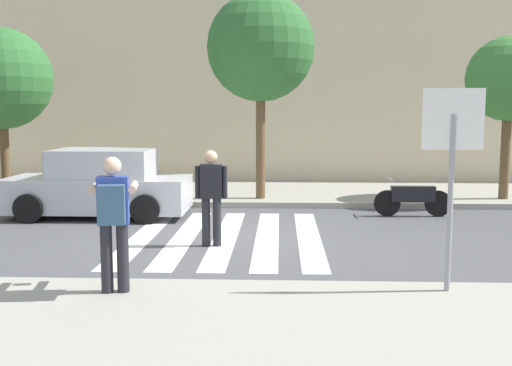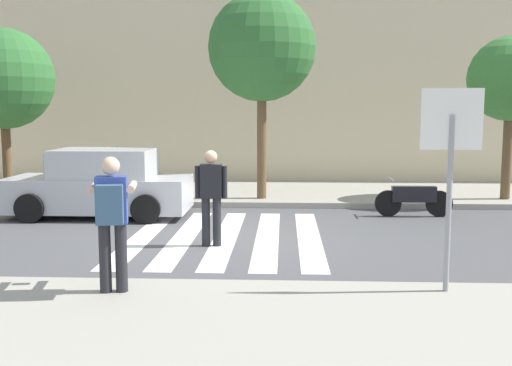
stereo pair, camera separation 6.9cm
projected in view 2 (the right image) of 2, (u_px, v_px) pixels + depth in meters
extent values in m
plane|color=#4C4C4F|center=(225.00, 239.00, 11.36)|extent=(120.00, 120.00, 0.00)
cube|color=#9E998C|center=(245.00, 192.00, 17.30)|extent=(60.00, 4.80, 0.14)
cube|color=beige|center=(253.00, 81.00, 21.25)|extent=(56.00, 4.00, 6.91)
cube|color=silver|center=(144.00, 236.00, 11.63)|extent=(0.44, 5.20, 0.01)
cube|color=silver|center=(185.00, 236.00, 11.60)|extent=(0.44, 5.20, 0.01)
cube|color=silver|center=(226.00, 237.00, 11.56)|extent=(0.44, 5.20, 0.01)
cube|color=silver|center=(267.00, 237.00, 11.52)|extent=(0.44, 5.20, 0.01)
cube|color=silver|center=(309.00, 237.00, 11.48)|extent=(0.44, 5.20, 0.01)
cylinder|color=gray|center=(449.00, 205.00, 7.51)|extent=(0.07, 0.07, 2.24)
cube|color=white|center=(452.00, 119.00, 7.40)|extent=(0.76, 0.03, 0.76)
cube|color=red|center=(452.00, 119.00, 7.41)|extent=(0.66, 0.02, 0.66)
cylinder|color=#232328|center=(105.00, 258.00, 7.55)|extent=(0.15, 0.15, 0.88)
cylinder|color=#232328|center=(121.00, 258.00, 7.58)|extent=(0.15, 0.15, 0.88)
cube|color=#33479E|center=(111.00, 200.00, 7.47)|extent=(0.42, 0.31, 0.60)
sphere|color=beige|center=(110.00, 166.00, 7.42)|extent=(0.23, 0.23, 0.23)
cylinder|color=beige|center=(94.00, 187.00, 7.64)|extent=(0.20, 0.59, 0.10)
cylinder|color=beige|center=(132.00, 187.00, 7.71)|extent=(0.20, 0.59, 0.10)
cube|color=black|center=(114.00, 183.00, 7.85)|extent=(0.16, 0.12, 0.10)
cube|color=#335170|center=(110.00, 205.00, 7.25)|extent=(0.35, 0.25, 0.48)
cylinder|color=#232328|center=(206.00, 222.00, 10.74)|extent=(0.15, 0.15, 0.88)
cylinder|color=#232328|center=(217.00, 222.00, 10.73)|extent=(0.15, 0.15, 0.88)
cube|color=black|center=(211.00, 181.00, 10.64)|extent=(0.38, 0.25, 0.60)
sphere|color=tan|center=(211.00, 157.00, 10.59)|extent=(0.23, 0.23, 0.23)
cylinder|color=black|center=(198.00, 182.00, 10.65)|extent=(0.10, 0.10, 0.58)
cylinder|color=black|center=(225.00, 182.00, 10.64)|extent=(0.10, 0.10, 0.58)
cube|color=#B7BABF|center=(99.00, 193.00, 13.72)|extent=(4.10, 1.70, 0.76)
cube|color=#B7BABF|center=(105.00, 163.00, 13.63)|extent=(2.20, 1.56, 0.64)
cube|color=slate|center=(59.00, 163.00, 13.68)|extent=(0.10, 1.50, 0.54)
cube|color=slate|center=(147.00, 163.00, 13.58)|extent=(0.10, 1.50, 0.51)
cylinder|color=black|center=(30.00, 208.00, 12.96)|extent=(0.64, 0.22, 0.64)
cylinder|color=black|center=(59.00, 197.00, 14.65)|extent=(0.64, 0.22, 0.64)
cylinder|color=black|center=(146.00, 209.00, 12.85)|extent=(0.64, 0.22, 0.64)
cylinder|color=black|center=(162.00, 197.00, 14.53)|extent=(0.64, 0.22, 0.64)
cylinder|color=black|center=(388.00, 203.00, 13.74)|extent=(0.60, 0.10, 0.60)
cylinder|color=black|center=(439.00, 204.00, 13.68)|extent=(0.60, 0.10, 0.60)
cube|color=black|center=(414.00, 194.00, 13.68)|extent=(1.00, 0.20, 0.36)
cylinder|color=gray|center=(391.00, 180.00, 13.67)|extent=(0.04, 0.60, 0.04)
cylinder|color=brown|center=(7.00, 153.00, 15.92)|extent=(0.24, 0.24, 2.31)
sphere|color=#2D662D|center=(3.00, 79.00, 15.68)|extent=(2.65, 2.65, 2.65)
cylinder|color=brown|center=(262.00, 140.00, 15.44)|extent=(0.24, 0.24, 3.05)
sphere|color=#2D662D|center=(262.00, 47.00, 15.16)|extent=(2.75, 2.75, 2.75)
cylinder|color=brown|center=(507.00, 152.00, 15.36)|extent=(0.24, 0.24, 2.43)
sphere|color=#387533|center=(511.00, 79.00, 15.13)|extent=(2.15, 2.15, 2.15)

